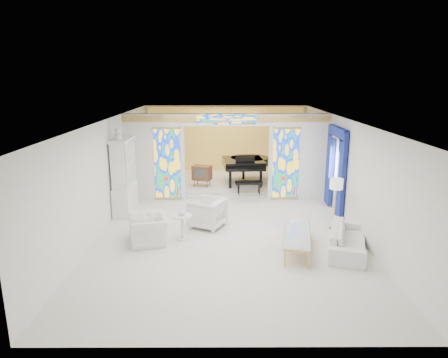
{
  "coord_description": "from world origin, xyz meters",
  "views": [
    {
      "loc": [
        -0.14,
        -11.48,
        4.15
      ],
      "look_at": [
        -0.1,
        0.2,
        1.19
      ],
      "focal_mm": 32.0,
      "sensor_mm": 36.0,
      "label": 1
    }
  ],
  "objects_px": {
    "coffee_table": "(297,234)",
    "tv_console": "(202,173)",
    "grand_piano": "(246,163)",
    "china_cabinet": "(124,177)",
    "armchair_right": "(207,213)",
    "sofa": "(348,239)",
    "armchair_left": "(149,229)"
  },
  "relations": [
    {
      "from": "armchair_right",
      "to": "grand_piano",
      "type": "bearing_deg",
      "value": -171.44
    },
    {
      "from": "china_cabinet",
      "to": "armchair_left",
      "type": "distance_m",
      "value": 2.78
    },
    {
      "from": "china_cabinet",
      "to": "armchair_left",
      "type": "bearing_deg",
      "value": -63.92
    },
    {
      "from": "tv_console",
      "to": "grand_piano",
      "type": "bearing_deg",
      "value": 36.53
    },
    {
      "from": "china_cabinet",
      "to": "armchair_right",
      "type": "bearing_deg",
      "value": -26.07
    },
    {
      "from": "sofa",
      "to": "grand_piano",
      "type": "xyz_separation_m",
      "value": [
        -2.17,
        6.03,
        0.65
      ]
    },
    {
      "from": "coffee_table",
      "to": "tv_console",
      "type": "distance_m",
      "value": 6.05
    },
    {
      "from": "armchair_right",
      "to": "sofa",
      "type": "bearing_deg",
      "value": 90.75
    },
    {
      "from": "china_cabinet",
      "to": "sofa",
      "type": "relative_size",
      "value": 1.29
    },
    {
      "from": "coffee_table",
      "to": "tv_console",
      "type": "height_order",
      "value": "tv_console"
    },
    {
      "from": "armchair_left",
      "to": "grand_piano",
      "type": "bearing_deg",
      "value": 136.72
    },
    {
      "from": "sofa",
      "to": "tv_console",
      "type": "bearing_deg",
      "value": 53.05
    },
    {
      "from": "coffee_table",
      "to": "china_cabinet",
      "type": "bearing_deg",
      "value": 149.29
    },
    {
      "from": "sofa",
      "to": "grand_piano",
      "type": "height_order",
      "value": "grand_piano"
    },
    {
      "from": "sofa",
      "to": "tv_console",
      "type": "relative_size",
      "value": 2.69
    },
    {
      "from": "grand_piano",
      "to": "china_cabinet",
      "type": "bearing_deg",
      "value": -147.18
    },
    {
      "from": "armchair_left",
      "to": "armchair_right",
      "type": "xyz_separation_m",
      "value": [
        1.47,
        1.1,
        0.06
      ]
    },
    {
      "from": "sofa",
      "to": "armchair_right",
      "type": "bearing_deg",
      "value": 82.7
    },
    {
      "from": "armchair_left",
      "to": "grand_piano",
      "type": "xyz_separation_m",
      "value": [
        2.83,
        5.47,
        0.6
      ]
    },
    {
      "from": "sofa",
      "to": "coffee_table",
      "type": "bearing_deg",
      "value": 106.64
    },
    {
      "from": "sofa",
      "to": "tv_console",
      "type": "height_order",
      "value": "tv_console"
    },
    {
      "from": "sofa",
      "to": "grand_piano",
      "type": "relative_size",
      "value": 0.71
    },
    {
      "from": "armchair_right",
      "to": "sofa",
      "type": "distance_m",
      "value": 3.9
    },
    {
      "from": "grand_piano",
      "to": "tv_console",
      "type": "relative_size",
      "value": 3.81
    },
    {
      "from": "sofa",
      "to": "coffee_table",
      "type": "distance_m",
      "value": 1.26
    },
    {
      "from": "sofa",
      "to": "tv_console",
      "type": "xyz_separation_m",
      "value": [
        -3.87,
        5.48,
        0.38
      ]
    },
    {
      "from": "coffee_table",
      "to": "grand_piano",
      "type": "relative_size",
      "value": 0.71
    },
    {
      "from": "coffee_table",
      "to": "grand_piano",
      "type": "height_order",
      "value": "grand_piano"
    },
    {
      "from": "armchair_left",
      "to": "grand_piano",
      "type": "relative_size",
      "value": 0.37
    },
    {
      "from": "grand_piano",
      "to": "tv_console",
      "type": "distance_m",
      "value": 1.81
    },
    {
      "from": "armchair_left",
      "to": "sofa",
      "type": "xyz_separation_m",
      "value": [
        5.0,
        -0.56,
        -0.05
      ]
    },
    {
      "from": "armchair_left",
      "to": "coffee_table",
      "type": "xyz_separation_m",
      "value": [
        3.75,
        -0.53,
        0.06
      ]
    }
  ]
}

